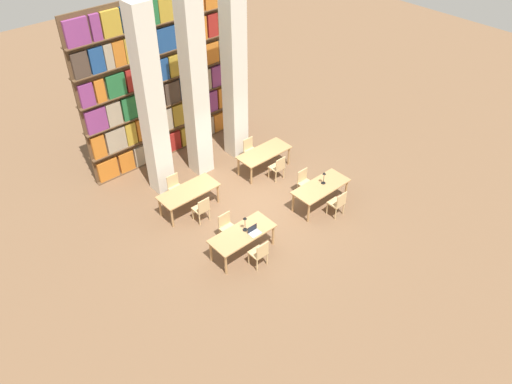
# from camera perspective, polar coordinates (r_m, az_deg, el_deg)

# --- Properties ---
(ground_plane) EXTENTS (40.00, 40.00, 0.00)m
(ground_plane) POSITION_cam_1_polar(r_m,az_deg,el_deg) (15.51, -0.31, -1.67)
(ground_plane) COLOR brown
(bookshelf_bank) EXTENTS (6.18, 0.35, 5.50)m
(bookshelf_bank) POSITION_cam_1_polar(r_m,az_deg,el_deg) (16.99, -10.16, 12.42)
(bookshelf_bank) COLOR brown
(bookshelf_bank) RESTS_ON ground_plane
(pillar_left) EXTENTS (0.61, 0.61, 6.00)m
(pillar_left) POSITION_cam_1_polar(r_m,az_deg,el_deg) (14.93, -11.90, 9.66)
(pillar_left) COLOR silver
(pillar_left) RESTS_ON ground_plane
(pillar_center) EXTENTS (0.61, 0.61, 6.00)m
(pillar_center) POSITION_cam_1_polar(r_m,az_deg,el_deg) (15.65, -7.00, 11.62)
(pillar_center) COLOR silver
(pillar_center) RESTS_ON ground_plane
(pillar_right) EXTENTS (0.61, 0.61, 6.00)m
(pillar_right) POSITION_cam_1_polar(r_m,az_deg,el_deg) (16.48, -2.50, 13.32)
(pillar_right) COLOR silver
(pillar_right) RESTS_ON ground_plane
(reading_table_0) EXTENTS (1.86, 0.81, 0.73)m
(reading_table_0) POSITION_cam_1_polar(r_m,az_deg,el_deg) (13.63, -1.57, -4.96)
(reading_table_0) COLOR tan
(reading_table_0) RESTS_ON ground_plane
(chair_0) EXTENTS (0.42, 0.40, 0.87)m
(chair_0) POSITION_cam_1_polar(r_m,az_deg,el_deg) (13.38, 0.41, -6.98)
(chair_0) COLOR tan
(chair_0) RESTS_ON ground_plane
(chair_1) EXTENTS (0.42, 0.40, 0.87)m
(chair_1) POSITION_cam_1_polar(r_m,az_deg,el_deg) (14.14, -3.33, -3.98)
(chair_1) COLOR tan
(chair_1) RESTS_ON ground_plane
(desk_lamp_0) EXTENTS (0.14, 0.14, 0.47)m
(desk_lamp_0) POSITION_cam_1_polar(r_m,az_deg,el_deg) (13.44, -1.27, -3.37)
(desk_lamp_0) COLOR black
(desk_lamp_0) RESTS_ON reading_table_0
(laptop) EXTENTS (0.32, 0.22, 0.21)m
(laptop) POSITION_cam_1_polar(r_m,az_deg,el_deg) (13.54, -0.21, -4.56)
(laptop) COLOR silver
(laptop) RESTS_ON reading_table_0
(reading_table_1) EXTENTS (1.86, 0.81, 0.73)m
(reading_table_1) POSITION_cam_1_polar(r_m,az_deg,el_deg) (15.32, 7.42, 0.45)
(reading_table_1) COLOR tan
(reading_table_1) RESTS_ON ground_plane
(chair_2) EXTENTS (0.42, 0.40, 0.87)m
(chair_2) POSITION_cam_1_polar(r_m,az_deg,el_deg) (15.11, 9.33, -1.24)
(chair_2) COLOR tan
(chair_2) RESTS_ON ground_plane
(chair_3) EXTENTS (0.42, 0.40, 0.87)m
(chair_3) POSITION_cam_1_polar(r_m,az_deg,el_deg) (15.79, 5.59, 1.15)
(chair_3) COLOR tan
(chair_3) RESTS_ON ground_plane
(desk_lamp_1) EXTENTS (0.14, 0.14, 0.41)m
(desk_lamp_1) POSITION_cam_1_polar(r_m,az_deg,el_deg) (15.22, 7.78, 1.83)
(desk_lamp_1) COLOR black
(desk_lamp_1) RESTS_ON reading_table_1
(reading_table_2) EXTENTS (1.86, 0.81, 0.73)m
(reading_table_2) POSITION_cam_1_polar(r_m,az_deg,el_deg) (15.16, -7.70, -0.08)
(reading_table_2) COLOR tan
(reading_table_2) RESTS_ON ground_plane
(chair_4) EXTENTS (0.42, 0.40, 0.87)m
(chair_4) POSITION_cam_1_polar(r_m,az_deg,el_deg) (14.80, -6.21, -1.90)
(chair_4) COLOR tan
(chair_4) RESTS_ON ground_plane
(chair_5) EXTENTS (0.42, 0.40, 0.87)m
(chair_5) POSITION_cam_1_polar(r_m,az_deg,el_deg) (15.71, -9.21, 0.56)
(chair_5) COLOR tan
(chair_5) RESTS_ON ground_plane
(reading_table_3) EXTENTS (1.86, 0.81, 0.73)m
(reading_table_3) POSITION_cam_1_polar(r_m,az_deg,el_deg) (16.69, 0.93, 4.37)
(reading_table_3) COLOR tan
(reading_table_3) RESTS_ON ground_plane
(chair_6) EXTENTS (0.42, 0.40, 0.87)m
(chair_6) POSITION_cam_1_polar(r_m,az_deg,el_deg) (16.37, 2.51, 2.85)
(chair_6) COLOR tan
(chair_6) RESTS_ON ground_plane
(chair_7) EXTENTS (0.42, 0.40, 0.87)m
(chair_7) POSITION_cam_1_polar(r_m,az_deg,el_deg) (17.20, -0.66, 4.86)
(chair_7) COLOR tan
(chair_7) RESTS_ON ground_plane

